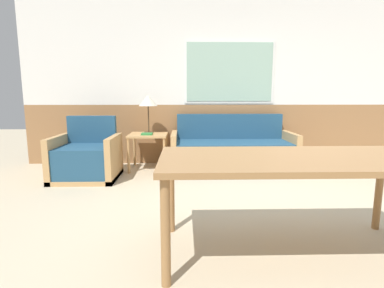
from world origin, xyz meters
The scene contains 8 objects.
ground_plane centered at (0.00, 0.00, 0.00)m, with size 16.00×16.00×0.00m, color beige.
wall_back centered at (-0.01, 2.63, 1.36)m, with size 7.20×0.09×2.70m.
couch centered at (-0.17, 2.14, 0.27)m, with size 1.91×0.80×0.86m.
armchair centered at (-2.30, 1.65, 0.28)m, with size 0.86×0.77×0.86m.
side_table centered at (-1.49, 2.18, 0.48)m, with size 0.59×0.59×0.56m.
table_lamp centered at (-1.49, 2.29, 1.07)m, with size 0.30×0.30×0.61m.
book_stack centered at (-1.50, 2.08, 0.58)m, with size 0.17×0.16×0.03m.
dining_table centered at (-0.14, -0.43, 0.66)m, with size 1.92×0.88×0.73m.
Camera 1 is at (-0.93, -2.50, 1.16)m, focal length 28.00 mm.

